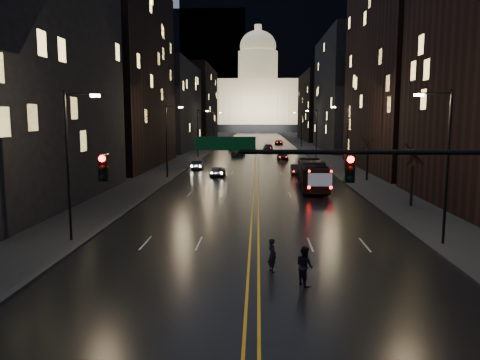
# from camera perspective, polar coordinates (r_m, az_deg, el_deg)

# --- Properties ---
(ground) EXTENTS (900.00, 900.00, 0.00)m
(ground) POSITION_cam_1_polar(r_m,az_deg,el_deg) (18.51, 1.51, -16.07)
(ground) COLOR black
(ground) RESTS_ON ground
(road) EXTENTS (20.00, 320.00, 0.02)m
(road) POSITION_cam_1_polar(r_m,az_deg,el_deg) (147.14, 2.12, 4.68)
(road) COLOR black
(road) RESTS_ON ground
(sidewalk_left) EXTENTS (8.00, 320.00, 0.16)m
(sidewalk_left) POSITION_cam_1_polar(r_m,az_deg,el_deg) (147.82, -3.34, 4.72)
(sidewalk_left) COLOR black
(sidewalk_left) RESTS_ON ground
(sidewalk_right) EXTENTS (8.00, 320.00, 0.16)m
(sidewalk_right) POSITION_cam_1_polar(r_m,az_deg,el_deg) (147.78, 7.57, 4.66)
(sidewalk_right) COLOR black
(sidewalk_right) RESTS_ON ground
(center_line) EXTENTS (0.62, 320.00, 0.01)m
(center_line) POSITION_cam_1_polar(r_m,az_deg,el_deg) (147.14, 2.12, 4.69)
(center_line) COLOR orange
(center_line) RESTS_ON road
(building_left_near) EXTENTS (12.00, 28.00, 22.00)m
(building_left_near) POSITION_cam_1_polar(r_m,az_deg,el_deg) (44.48, -26.83, 11.39)
(building_left_near) COLOR black
(building_left_near) RESTS_ON ground
(building_left_mid) EXTENTS (12.00, 30.00, 28.00)m
(building_left_mid) POSITION_cam_1_polar(r_m,az_deg,el_deg) (74.34, -14.73, 12.41)
(building_left_mid) COLOR black
(building_left_mid) RESTS_ON ground
(building_left_far) EXTENTS (12.00, 34.00, 20.00)m
(building_left_far) POSITION_cam_1_polar(r_m,az_deg,el_deg) (111.02, -8.92, 8.82)
(building_left_far) COLOR black
(building_left_far) RESTS_ON ground
(building_left_dist) EXTENTS (12.00, 40.00, 24.00)m
(building_left_dist) POSITION_cam_1_polar(r_m,az_deg,el_deg) (158.44, -5.57, 9.20)
(building_left_dist) COLOR black
(building_left_dist) RESTS_ON ground
(building_right_tall) EXTENTS (12.00, 30.00, 38.00)m
(building_right_tall) POSITION_cam_1_polar(r_m,az_deg,el_deg) (71.07, 20.05, 16.51)
(building_right_tall) COLOR black
(building_right_tall) RESTS_ON ground
(building_right_mid) EXTENTS (12.00, 34.00, 26.00)m
(building_right_mid) POSITION_cam_1_polar(r_m,az_deg,el_deg) (111.07, 13.20, 10.26)
(building_right_mid) COLOR black
(building_right_mid) RESTS_ON ground
(building_right_dist) EXTENTS (12.00, 40.00, 22.00)m
(building_right_dist) POSITION_cam_1_polar(r_m,az_deg,el_deg) (158.37, 9.85, 8.76)
(building_right_dist) COLOR black
(building_right_dist) RESTS_ON ground
(mountain_ridge) EXTENTS (520.00, 60.00, 130.00)m
(mountain_ridge) POSITION_cam_1_polar(r_m,az_deg,el_deg) (403.08, 8.13, 15.72)
(mountain_ridge) COLOR black
(mountain_ridge) RESTS_ON ground
(capitol) EXTENTS (90.00, 50.00, 58.50)m
(capitol) POSITION_cam_1_polar(r_m,az_deg,el_deg) (267.13, 2.17, 9.66)
(capitol) COLOR black
(capitol) RESTS_ON ground
(traffic_signal) EXTENTS (17.29, 0.45, 7.00)m
(traffic_signal) POSITION_cam_1_polar(r_m,az_deg,el_deg) (18.04, 20.68, -0.30)
(traffic_signal) COLOR black
(traffic_signal) RESTS_ON ground
(streetlamp_right_near) EXTENTS (2.13, 0.25, 9.00)m
(streetlamp_right_near) POSITION_cam_1_polar(r_m,az_deg,el_deg) (29.07, 23.65, 2.33)
(streetlamp_right_near) COLOR black
(streetlamp_right_near) RESTS_ON ground
(streetlamp_left_near) EXTENTS (2.13, 0.25, 9.00)m
(streetlamp_left_near) POSITION_cam_1_polar(r_m,az_deg,el_deg) (29.20, -19.96, 2.53)
(streetlamp_left_near) COLOR black
(streetlamp_left_near) RESTS_ON ground
(streetlamp_right_mid) EXTENTS (2.13, 0.25, 9.00)m
(streetlamp_right_mid) POSITION_cam_1_polar(r_m,az_deg,el_deg) (57.99, 12.80, 5.08)
(streetlamp_right_mid) COLOR black
(streetlamp_right_mid) RESTS_ON ground
(streetlamp_left_mid) EXTENTS (2.13, 0.25, 9.00)m
(streetlamp_left_mid) POSITION_cam_1_polar(r_m,az_deg,el_deg) (58.05, -8.77, 5.18)
(streetlamp_left_mid) COLOR black
(streetlamp_left_mid) RESTS_ON ground
(streetlamp_right_far) EXTENTS (2.13, 0.25, 9.00)m
(streetlamp_right_far) POSITION_cam_1_polar(r_m,az_deg,el_deg) (87.63, 9.20, 5.95)
(streetlamp_right_far) COLOR black
(streetlamp_right_far) RESTS_ON ground
(streetlamp_left_far) EXTENTS (2.13, 0.25, 9.00)m
(streetlamp_left_far) POSITION_cam_1_polar(r_m,az_deg,el_deg) (87.68, -5.05, 6.02)
(streetlamp_left_far) COLOR black
(streetlamp_left_far) RESTS_ON ground
(streetlamp_right_dist) EXTENTS (2.13, 0.25, 9.00)m
(streetlamp_right_dist) POSITION_cam_1_polar(r_m,az_deg,el_deg) (117.46, 7.42, 6.37)
(streetlamp_right_dist) COLOR black
(streetlamp_right_dist) RESTS_ON ground
(streetlamp_left_dist) EXTENTS (2.13, 0.25, 9.00)m
(streetlamp_left_dist) POSITION_cam_1_polar(r_m,az_deg,el_deg) (117.49, -3.21, 6.42)
(streetlamp_left_dist) COLOR black
(streetlamp_left_dist) RESTS_ON ground
(tree_right_mid) EXTENTS (2.40, 2.40, 6.65)m
(tree_right_mid) POSITION_cam_1_polar(r_m,az_deg,el_deg) (41.11, 20.38, 3.07)
(tree_right_mid) COLOR black
(tree_right_mid) RESTS_ON ground
(tree_right_far) EXTENTS (2.40, 2.40, 6.65)m
(tree_right_far) POSITION_cam_1_polar(r_m,az_deg,el_deg) (56.50, 15.34, 4.37)
(tree_right_far) COLOR black
(tree_right_far) RESTS_ON ground
(bus) EXTENTS (2.93, 10.95, 3.03)m
(bus) POSITION_cam_1_polar(r_m,az_deg,el_deg) (49.30, 8.82, 0.60)
(bus) COLOR black
(bus) RESTS_ON ground
(oncoming_car_a) EXTENTS (1.88, 4.29, 1.44)m
(oncoming_car_a) POSITION_cam_1_polar(r_m,az_deg,el_deg) (59.65, -2.71, 1.12)
(oncoming_car_a) COLOR black
(oncoming_car_a) RESTS_ON ground
(oncoming_car_b) EXTENTS (1.46, 4.10, 1.35)m
(oncoming_car_b) POSITION_cam_1_polar(r_m,az_deg,el_deg) (67.99, -5.17, 1.85)
(oncoming_car_b) COLOR black
(oncoming_car_b) RESTS_ON ground
(oncoming_car_c) EXTENTS (2.79, 5.11, 1.36)m
(oncoming_car_c) POSITION_cam_1_polar(r_m,az_deg,el_deg) (91.94, -0.19, 3.37)
(oncoming_car_c) COLOR black
(oncoming_car_c) RESTS_ON ground
(oncoming_car_d) EXTENTS (2.47, 5.40, 1.53)m
(oncoming_car_d) POSITION_cam_1_polar(r_m,az_deg,el_deg) (110.14, -0.91, 4.11)
(oncoming_car_d) COLOR black
(oncoming_car_d) RESTS_ON ground
(receding_car_a) EXTENTS (1.59, 4.32, 1.41)m
(receding_car_a) POSITION_cam_1_polar(r_m,az_deg,el_deg) (61.35, 6.92, 1.24)
(receding_car_a) COLOR black
(receding_car_a) RESTS_ON ground
(receding_car_b) EXTENTS (1.94, 4.54, 1.53)m
(receding_car_b) POSITION_cam_1_polar(r_m,az_deg,el_deg) (82.55, 5.21, 2.92)
(receding_car_b) COLOR black
(receding_car_b) RESTS_ON ground
(receding_car_c) EXTENTS (2.53, 5.32, 1.50)m
(receding_car_c) POSITION_cam_1_polar(r_m,az_deg,el_deg) (106.44, 3.44, 3.97)
(receding_car_c) COLOR black
(receding_car_c) RESTS_ON ground
(receding_car_d) EXTENTS (2.41, 4.87, 1.33)m
(receding_car_d) POSITION_cam_1_polar(r_m,az_deg,el_deg) (131.55, 4.74, 4.61)
(receding_car_d) COLOR black
(receding_car_d) RESTS_ON ground
(pedestrian_a) EXTENTS (0.61, 0.72, 1.66)m
(pedestrian_a) POSITION_cam_1_polar(r_m,az_deg,el_deg) (22.93, 3.94, -9.15)
(pedestrian_a) COLOR black
(pedestrian_a) RESTS_ON ground
(pedestrian_b) EXTENTS (0.83, 1.00, 1.80)m
(pedestrian_b) POSITION_cam_1_polar(r_m,az_deg,el_deg) (21.30, 7.88, -10.33)
(pedestrian_b) COLOR black
(pedestrian_b) RESTS_ON ground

